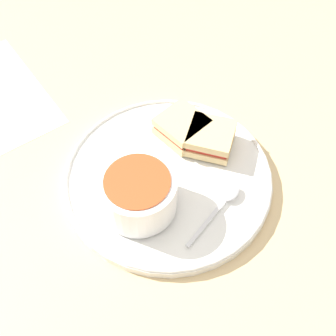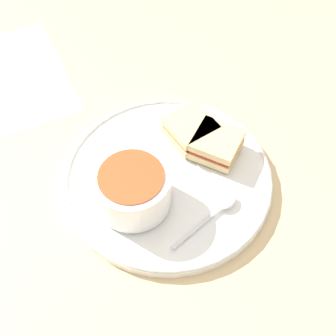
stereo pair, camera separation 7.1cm
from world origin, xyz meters
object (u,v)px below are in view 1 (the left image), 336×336
(sandwich_half_near, at_px, (211,138))
(soup_bowl, at_px, (138,193))
(spoon, at_px, (226,198))
(sandwich_half_far, at_px, (182,127))

(sandwich_half_near, bearing_deg, soup_bowl, -12.07)
(soup_bowl, height_order, spoon, soup_bowl)
(soup_bowl, relative_size, sandwich_half_far, 1.31)
(sandwich_half_near, bearing_deg, spoon, 42.70)
(spoon, distance_m, sandwich_half_far, 0.14)
(sandwich_half_far, bearing_deg, soup_bowl, 6.81)
(soup_bowl, relative_size, spoon, 0.87)
(spoon, height_order, sandwich_half_far, sandwich_half_far)
(soup_bowl, bearing_deg, spoon, 126.71)
(spoon, bearing_deg, soup_bowl, 132.09)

